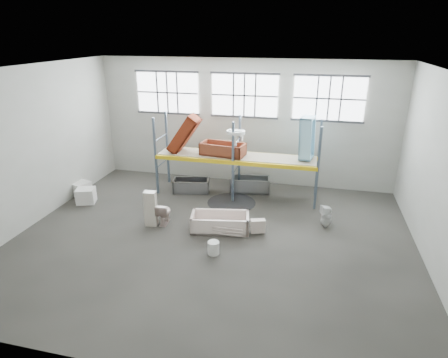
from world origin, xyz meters
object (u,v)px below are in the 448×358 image
(toilet_beige, at_px, (164,213))
(blue_tub_upright, at_px, (307,138))
(carton_near, at_px, (86,196))
(cistern_tall, at_px, (151,209))
(rust_tub_flat, at_px, (223,149))
(toilet_white, at_px, (326,216))
(steel_tub_left, at_px, (191,185))
(bucket, at_px, (213,248))
(bathtub_beige, at_px, (220,222))
(steel_tub_right, at_px, (250,184))

(toilet_beige, relative_size, blue_tub_upright, 0.48)
(blue_tub_upright, height_order, carton_near, blue_tub_upright)
(toilet_beige, relative_size, cistern_tall, 0.61)
(rust_tub_flat, bearing_deg, toilet_white, -25.21)
(toilet_beige, height_order, steel_tub_left, toilet_beige)
(rust_tub_flat, relative_size, bucket, 4.28)
(toilet_beige, height_order, blue_tub_upright, blue_tub_upright)
(carton_near, bearing_deg, steel_tub_left, 28.80)
(cistern_tall, distance_m, carton_near, 3.26)
(bathtub_beige, bearing_deg, rust_tub_flat, 91.60)
(rust_tub_flat, relative_size, carton_near, 2.56)
(toilet_white, height_order, rust_tub_flat, rust_tub_flat)
(cistern_tall, bearing_deg, toilet_beige, 27.98)
(bathtub_beige, height_order, rust_tub_flat, rust_tub_flat)
(bathtub_beige, height_order, cistern_tall, cistern_tall)
(toilet_beige, bearing_deg, blue_tub_upright, -149.93)
(steel_tub_right, bearing_deg, steel_tub_left, -165.22)
(bathtub_beige, height_order, toilet_beige, toilet_beige)
(blue_tub_upright, bearing_deg, steel_tub_right, 170.66)
(steel_tub_left, xyz_separation_m, blue_tub_upright, (4.32, 0.25, 2.14))
(rust_tub_flat, distance_m, bucket, 4.60)
(cistern_tall, height_order, steel_tub_right, cistern_tall)
(toilet_white, distance_m, blue_tub_upright, 2.96)
(rust_tub_flat, bearing_deg, steel_tub_right, 27.70)
(steel_tub_left, bearing_deg, cistern_tall, -97.54)
(toilet_white, relative_size, bucket, 1.92)
(cistern_tall, height_order, toilet_white, cistern_tall)
(toilet_white, height_order, steel_tub_right, toilet_white)
(steel_tub_right, height_order, rust_tub_flat, rust_tub_flat)
(steel_tub_left, distance_m, bucket, 4.62)
(toilet_white, height_order, carton_near, toilet_white)
(toilet_beige, bearing_deg, bucket, 140.96)
(rust_tub_flat, relative_size, blue_tub_upright, 1.09)
(cistern_tall, bearing_deg, steel_tub_right, 46.68)
(bathtub_beige, xyz_separation_m, toilet_beige, (-1.91, 0.03, 0.09))
(toilet_white, bearing_deg, steel_tub_right, -153.58)
(toilet_beige, xyz_separation_m, rust_tub_flat, (1.32, 2.81, 1.46))
(steel_tub_left, height_order, steel_tub_right, steel_tub_right)
(bathtub_beige, xyz_separation_m, steel_tub_left, (-1.86, 2.76, -0.02))
(bathtub_beige, distance_m, bucket, 1.41)
(toilet_white, bearing_deg, steel_tub_left, -133.38)
(toilet_beige, relative_size, carton_near, 1.13)
(bucket, bearing_deg, steel_tub_right, 87.18)
(toilet_white, xyz_separation_m, carton_near, (-8.61, -0.16, -0.09))
(carton_near, bearing_deg, toilet_beige, -13.57)
(cistern_tall, distance_m, steel_tub_left, 3.01)
(steel_tub_left, xyz_separation_m, carton_near, (-3.46, -1.90, 0.02))
(toilet_white, relative_size, blue_tub_upright, 0.49)
(bathtub_beige, relative_size, blue_tub_upright, 1.21)
(cistern_tall, height_order, bucket, cistern_tall)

